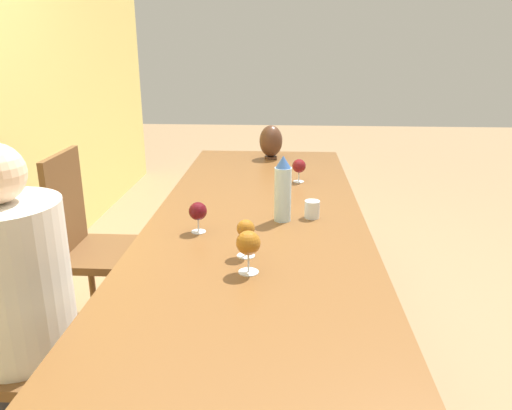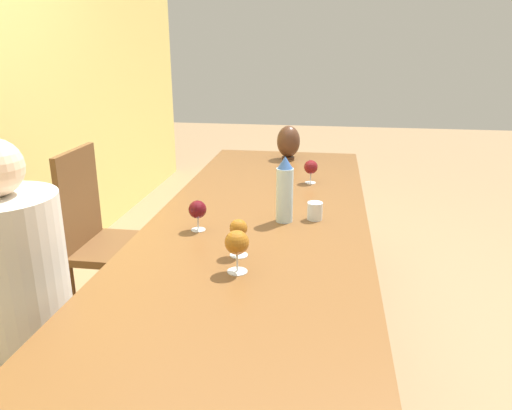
{
  "view_description": "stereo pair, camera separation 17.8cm",
  "coord_description": "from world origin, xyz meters",
  "px_view_note": "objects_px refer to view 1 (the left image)",
  "views": [
    {
      "loc": [
        -2.06,
        -0.12,
        1.49
      ],
      "look_at": [
        -0.08,
        0.0,
        0.83
      ],
      "focal_mm": 35.0,
      "sensor_mm": 36.0,
      "label": 1
    },
    {
      "loc": [
        -2.04,
        -0.3,
        1.49
      ],
      "look_at": [
        -0.08,
        0.0,
        0.83
      ],
      "focal_mm": 35.0,
      "sensor_mm": 36.0,
      "label": 2
    }
  ],
  "objects_px": {
    "wine_glass_1": "(247,244)",
    "person_near": "(21,305)",
    "water_bottle": "(283,190)",
    "wine_glass_0": "(246,230)",
    "wine_glass_2": "(198,212)",
    "vase": "(271,141)",
    "water_tumbler": "(312,209)",
    "chair_near": "(1,336)",
    "wine_glass_3": "(299,166)",
    "chair_far": "(93,240)"
  },
  "relations": [
    {
      "from": "wine_glass_1",
      "to": "person_near",
      "type": "relative_size",
      "value": 0.13
    },
    {
      "from": "water_bottle",
      "to": "wine_glass_0",
      "type": "relative_size",
      "value": 2.05
    },
    {
      "from": "wine_glass_0",
      "to": "wine_glass_2",
      "type": "bearing_deg",
      "value": 43.22
    },
    {
      "from": "vase",
      "to": "water_tumbler",
      "type": "bearing_deg",
      "value": -169.19
    },
    {
      "from": "wine_glass_1",
      "to": "chair_near",
      "type": "bearing_deg",
      "value": 96.28
    },
    {
      "from": "water_tumbler",
      "to": "person_near",
      "type": "xyz_separation_m",
      "value": [
        -0.66,
        1.01,
        -0.14
      ]
    },
    {
      "from": "wine_glass_0",
      "to": "person_near",
      "type": "bearing_deg",
      "value": 106.98
    },
    {
      "from": "wine_glass_0",
      "to": "wine_glass_3",
      "type": "relative_size",
      "value": 1.1
    },
    {
      "from": "wine_glass_3",
      "to": "chair_near",
      "type": "bearing_deg",
      "value": 139.79
    },
    {
      "from": "water_bottle",
      "to": "wine_glass_3",
      "type": "distance_m",
      "value": 0.64
    },
    {
      "from": "wine_glass_1",
      "to": "wine_glass_3",
      "type": "height_order",
      "value": "wine_glass_1"
    },
    {
      "from": "vase",
      "to": "person_near",
      "type": "distance_m",
      "value": 1.99
    },
    {
      "from": "water_tumbler",
      "to": "person_near",
      "type": "height_order",
      "value": "person_near"
    },
    {
      "from": "chair_near",
      "to": "person_near",
      "type": "relative_size",
      "value": 0.81
    },
    {
      "from": "water_bottle",
      "to": "vase",
      "type": "height_order",
      "value": "water_bottle"
    },
    {
      "from": "chair_far",
      "to": "wine_glass_0",
      "type": "bearing_deg",
      "value": -127.28
    },
    {
      "from": "water_tumbler",
      "to": "wine_glass_2",
      "type": "relative_size",
      "value": 0.61
    },
    {
      "from": "vase",
      "to": "person_near",
      "type": "height_order",
      "value": "person_near"
    },
    {
      "from": "vase",
      "to": "wine_glass_2",
      "type": "relative_size",
      "value": 1.72
    },
    {
      "from": "water_bottle",
      "to": "water_tumbler",
      "type": "xyz_separation_m",
      "value": [
        0.04,
        -0.13,
        -0.1
      ]
    },
    {
      "from": "water_tumbler",
      "to": "wine_glass_2",
      "type": "xyz_separation_m",
      "value": [
        -0.2,
        0.48,
        0.05
      ]
    },
    {
      "from": "water_bottle",
      "to": "chair_near",
      "type": "relative_size",
      "value": 0.3
    },
    {
      "from": "water_bottle",
      "to": "person_near",
      "type": "relative_size",
      "value": 0.24
    },
    {
      "from": "wine_glass_2",
      "to": "person_near",
      "type": "relative_size",
      "value": 0.11
    },
    {
      "from": "vase",
      "to": "chair_near",
      "type": "distance_m",
      "value": 2.05
    },
    {
      "from": "water_tumbler",
      "to": "vase",
      "type": "relative_size",
      "value": 0.35
    },
    {
      "from": "chair_near",
      "to": "water_bottle",
      "type": "bearing_deg",
      "value": -57.44
    },
    {
      "from": "chair_near",
      "to": "chair_far",
      "type": "distance_m",
      "value": 0.87
    },
    {
      "from": "chair_near",
      "to": "chair_far",
      "type": "height_order",
      "value": "same"
    },
    {
      "from": "wine_glass_3",
      "to": "person_near",
      "type": "distance_m",
      "value": 1.59
    },
    {
      "from": "wine_glass_2",
      "to": "person_near",
      "type": "height_order",
      "value": "person_near"
    },
    {
      "from": "water_bottle",
      "to": "chair_near",
      "type": "xyz_separation_m",
      "value": [
        -0.62,
        0.97,
        -0.36
      ]
    },
    {
      "from": "water_bottle",
      "to": "person_near",
      "type": "bearing_deg",
      "value": 125.17
    },
    {
      "from": "water_tumbler",
      "to": "chair_near",
      "type": "height_order",
      "value": "chair_near"
    },
    {
      "from": "vase",
      "to": "wine_glass_2",
      "type": "height_order",
      "value": "vase"
    },
    {
      "from": "water_bottle",
      "to": "chair_far",
      "type": "xyz_separation_m",
      "value": [
        0.25,
        0.97,
        -0.36
      ]
    },
    {
      "from": "wine_glass_1",
      "to": "chair_near",
      "type": "xyz_separation_m",
      "value": [
        -0.09,
        0.86,
        -0.33
      ]
    },
    {
      "from": "wine_glass_1",
      "to": "wine_glass_3",
      "type": "relative_size",
      "value": 1.17
    },
    {
      "from": "water_tumbler",
      "to": "vase",
      "type": "height_order",
      "value": "vase"
    },
    {
      "from": "chair_near",
      "to": "chair_far",
      "type": "xyz_separation_m",
      "value": [
        0.87,
        0.0,
        0.0
      ]
    },
    {
      "from": "wine_glass_0",
      "to": "vase",
      "type": "bearing_deg",
      "value": -1.5
    },
    {
      "from": "water_bottle",
      "to": "water_tumbler",
      "type": "relative_size",
      "value": 3.7
    },
    {
      "from": "water_bottle",
      "to": "wine_glass_1",
      "type": "height_order",
      "value": "water_bottle"
    },
    {
      "from": "water_tumbler",
      "to": "wine_glass_0",
      "type": "relative_size",
      "value": 0.55
    },
    {
      "from": "wine_glass_0",
      "to": "wine_glass_3",
      "type": "bearing_deg",
      "value": -11.92
    },
    {
      "from": "wine_glass_0",
      "to": "water_bottle",
      "type": "bearing_deg",
      "value": -18.4
    },
    {
      "from": "vase",
      "to": "chair_far",
      "type": "distance_m",
      "value": 1.34
    },
    {
      "from": "wine_glass_1",
      "to": "chair_far",
      "type": "bearing_deg",
      "value": 47.88
    },
    {
      "from": "person_near",
      "to": "water_bottle",
      "type": "bearing_deg",
      "value": -54.83
    },
    {
      "from": "wine_glass_3",
      "to": "wine_glass_1",
      "type": "bearing_deg",
      "value": 170.21
    }
  ]
}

